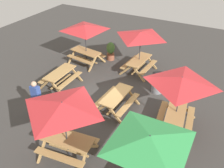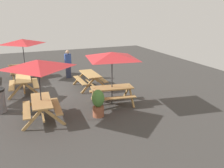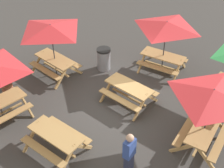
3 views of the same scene
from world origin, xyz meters
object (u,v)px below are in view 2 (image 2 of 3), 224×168
picnic_table_6 (23,44)px  potted_plant_0 (98,103)px  picnic_table_1 (24,82)px  picnic_table_2 (112,59)px  picnic_table_0 (90,77)px  picnic_table_5 (38,68)px  person_standing (68,63)px

picnic_table_6 → potted_plant_0: 7.59m
picnic_table_1 → potted_plant_0: bearing=33.8°
potted_plant_0 → picnic_table_2: bearing=136.2°
picnic_table_2 → picnic_table_6: bearing=126.1°
potted_plant_0 → picnic_table_0: bearing=167.1°
picnic_table_2 → picnic_table_6: 6.86m
picnic_table_6 → picnic_table_0: bearing=-55.3°
picnic_table_5 → potted_plant_0: bearing=77.6°
picnic_table_6 → person_standing: (1.17, 2.38, -1.10)m
picnic_table_0 → picnic_table_6: picnic_table_6 is taller
picnic_table_1 → picnic_table_5: picnic_table_5 is taller
picnic_table_0 → picnic_table_6: size_ratio=0.78×
picnic_table_1 → picnic_table_6: 3.41m
picnic_table_5 → picnic_table_0: bearing=140.1°
picnic_table_0 → picnic_table_1: bearing=-97.5°
picnic_table_2 → potted_plant_0: (1.05, -1.01, -1.42)m
picnic_table_1 → picnic_table_2: bearing=51.7°
picnic_table_5 → potted_plant_0: picnic_table_5 is taller
picnic_table_6 → potted_plant_0: (7.12, 2.20, -1.42)m
picnic_table_2 → person_standing: size_ratio=1.68×
picnic_table_0 → picnic_table_6: (-3.47, -3.03, 1.43)m
picnic_table_2 → picnic_table_5: 3.09m
potted_plant_0 → picnic_table_6: bearing=-162.9°
picnic_table_5 → potted_plant_0: size_ratio=2.14×
picnic_table_0 → person_standing: 2.41m
picnic_table_0 → potted_plant_0: bearing=-13.6°
picnic_table_1 → person_standing: bearing=128.0°
picnic_table_1 → potted_plant_0: size_ratio=1.70×
picnic_table_0 → potted_plant_0: (3.65, -0.83, 0.01)m
potted_plant_0 → picnic_table_5: bearing=-105.7°
picnic_table_0 → picnic_table_5: 4.45m
picnic_table_1 → potted_plant_0: 4.74m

